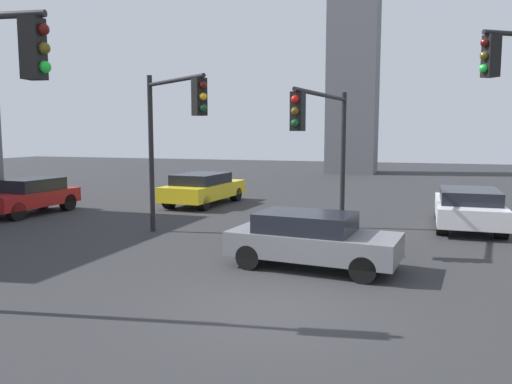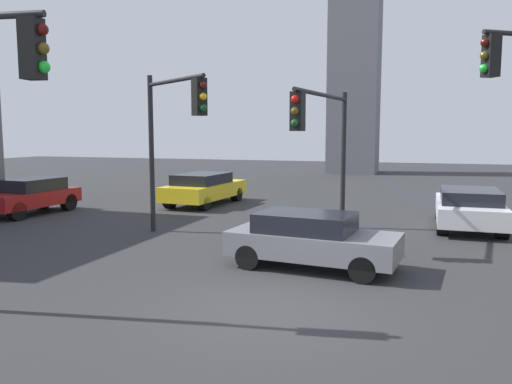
{
  "view_description": "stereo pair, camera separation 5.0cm",
  "coord_description": "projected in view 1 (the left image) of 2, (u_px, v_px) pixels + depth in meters",
  "views": [
    {
      "loc": [
        2.54,
        -8.57,
        3.19
      ],
      "look_at": [
        -1.89,
        4.82,
        1.54
      ],
      "focal_mm": 35.46,
      "sensor_mm": 36.0,
      "label": 1
    },
    {
      "loc": [
        2.59,
        -8.55,
        3.19
      ],
      "look_at": [
        -1.89,
        4.82,
        1.54
      ],
      "focal_mm": 35.46,
      "sensor_mm": 36.0,
      "label": 2
    }
  ],
  "objects": [
    {
      "name": "car_4",
      "position": [
        468.0,
        207.0,
        16.97
      ],
      "size": [
        2.08,
        4.66,
        1.34
      ],
      "rotation": [
        0.0,
        0.0,
        1.56
      ],
      "color": "silver",
      "rests_on": "ground_plane"
    },
    {
      "name": "traffic_light_3",
      "position": [
        322.0,
        129.0,
        14.8
      ],
      "size": [
        0.81,
        4.58,
        4.53
      ],
      "rotation": [
        0.0,
        0.0,
        -1.7
      ],
      "color": "black",
      "rests_on": "ground_plane"
    },
    {
      "name": "car_1",
      "position": [
        30.0,
        195.0,
        19.94
      ],
      "size": [
        1.89,
        4.03,
        1.41
      ],
      "rotation": [
        0.0,
        0.0,
        -1.63
      ],
      "color": "maroon",
      "rests_on": "ground_plane"
    },
    {
      "name": "skyline_tower",
      "position": [
        355.0,
        22.0,
        39.71
      ],
      "size": [
        3.8,
        3.8,
        23.72
      ],
      "primitive_type": "cube",
      "color": "slate",
      "rests_on": "ground_plane"
    },
    {
      "name": "ground_plane",
      "position": [
        271.0,
        308.0,
        9.24
      ],
      "size": [
        97.26,
        97.26,
        0.0
      ],
      "primitive_type": "plane",
      "color": "#2D2D30"
    },
    {
      "name": "car_0",
      "position": [
        311.0,
        239.0,
        11.97
      ],
      "size": [
        4.11,
        2.11,
        1.31
      ],
      "rotation": [
        0.0,
        0.0,
        -0.1
      ],
      "color": "slate",
      "rests_on": "ground_plane"
    },
    {
      "name": "traffic_light_0",
      "position": [
        173.0,
        121.0,
        14.88
      ],
      "size": [
        2.87,
        2.07,
        5.01
      ],
      "rotation": [
        0.0,
        0.0,
        -0.61
      ],
      "color": "black",
      "rests_on": "ground_plane"
    },
    {
      "name": "car_3",
      "position": [
        203.0,
        188.0,
        22.59
      ],
      "size": [
        2.31,
        4.89,
        1.41
      ],
      "rotation": [
        0.0,
        0.0,
        1.5
      ],
      "color": "yellow",
      "rests_on": "ground_plane"
    }
  ]
}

